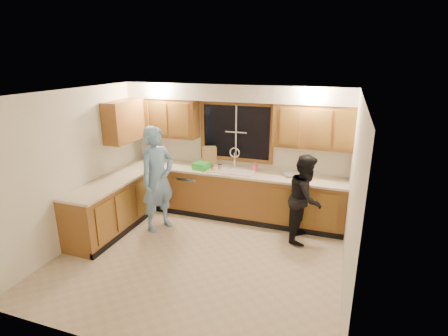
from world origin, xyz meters
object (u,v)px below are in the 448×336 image
(dishwasher, at_px, (190,191))
(soap_bottle, at_px, (255,167))
(woman, at_px, (305,198))
(dish_crate, at_px, (202,166))
(bowl, at_px, (291,175))
(stove, at_px, (90,220))
(knife_block, at_px, (151,157))
(sink, at_px, (231,173))
(man, at_px, (158,179))

(dishwasher, xyz_separation_m, soap_bottle, (1.28, 0.11, 0.60))
(woman, bearing_deg, soap_bottle, 63.25)
(soap_bottle, bearing_deg, dishwasher, -174.91)
(dish_crate, distance_m, soap_bottle, 1.01)
(dishwasher, height_order, bowl, bowl)
(stove, height_order, knife_block, knife_block)
(sink, distance_m, dishwasher, 0.96)
(sink, height_order, bowl, sink)
(bowl, bearing_deg, dish_crate, -175.95)
(stove, xyz_separation_m, man, (0.74, 0.92, 0.48))
(man, xyz_separation_m, dish_crate, (0.49, 0.81, 0.05))
(sink, distance_m, soap_bottle, 0.46)
(bowl, bearing_deg, knife_block, 180.00)
(knife_block, xyz_separation_m, dish_crate, (1.17, -0.12, -0.04))
(dishwasher, xyz_separation_m, bowl, (1.96, 0.03, 0.54))
(man, height_order, dish_crate, man)
(man, distance_m, soap_bottle, 1.80)
(stove, height_order, woman, woman)
(man, height_order, woman, man)
(dish_crate, bearing_deg, woman, -10.48)
(bowl, bearing_deg, woman, -56.17)
(woman, bearing_deg, knife_block, 84.07)
(stove, relative_size, soap_bottle, 5.04)
(dish_crate, distance_m, bowl, 1.67)
(stove, relative_size, knife_block, 4.41)
(stove, height_order, dish_crate, dish_crate)
(man, relative_size, woman, 1.26)
(dish_crate, relative_size, soap_bottle, 1.52)
(soap_bottle, distance_m, bowl, 0.68)
(dishwasher, bearing_deg, woman, -11.29)
(dishwasher, bearing_deg, soap_bottle, 5.09)
(woman, relative_size, bowl, 6.15)
(man, bearing_deg, bowl, -44.37)
(sink, distance_m, knife_block, 1.74)
(knife_block, distance_m, dish_crate, 1.17)
(sink, height_order, soap_bottle, sink)
(dish_crate, bearing_deg, dishwasher, 163.22)
(sink, relative_size, dishwasher, 1.05)
(man, relative_size, knife_block, 9.13)
(knife_block, distance_m, bowl, 2.84)
(bowl, bearing_deg, dishwasher, -179.08)
(sink, height_order, man, man)
(sink, height_order, knife_block, sink)
(sink, bearing_deg, knife_block, 179.44)
(dishwasher, xyz_separation_m, stove, (-0.95, -1.81, 0.04))
(dish_crate, relative_size, bowl, 1.13)
(soap_bottle, bearing_deg, stove, -139.20)
(knife_block, bearing_deg, dishwasher, -46.91)
(sink, relative_size, woman, 0.58)
(man, height_order, knife_block, man)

